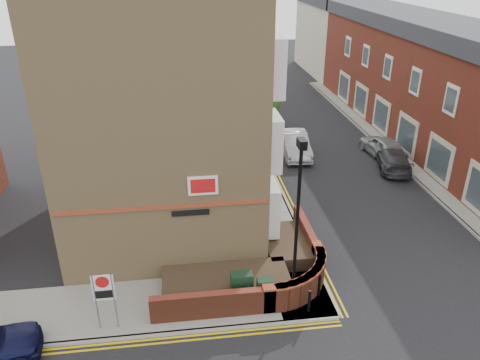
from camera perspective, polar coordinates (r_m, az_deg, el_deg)
name	(u,v)px	position (r m, az deg, el deg)	size (l,w,h in m)	color
ground	(255,327)	(17.04, 1.88, -17.42)	(120.00, 120.00, 0.00)	black
pavement_corner	(155,305)	(18.03, -10.36, -14.79)	(13.00, 3.00, 0.12)	gray
pavement_main	(246,150)	(30.81, 0.75, 3.63)	(2.00, 32.00, 0.12)	gray
pavement_far	(426,159)	(31.65, 21.72, 2.34)	(4.00, 40.00, 0.12)	gray
kerb_side	(153,335)	(16.91, -10.52, -18.08)	(13.00, 0.15, 0.12)	gray
kerb_main_near	(261,150)	(30.96, 2.59, 3.72)	(0.15, 32.00, 0.12)	gray
kerb_main_far	(396,161)	(30.74, 18.45, 2.19)	(0.15, 40.00, 0.12)	gray
yellow_lines_side	(153,342)	(16.77, -10.53, -18.80)	(13.00, 0.28, 0.01)	gold
yellow_lines_main	(265,150)	(31.03, 3.04, 3.65)	(0.28, 32.00, 0.01)	gold
corner_building	(163,93)	(20.97, -9.32, 10.40)	(8.95, 10.40, 13.60)	tan
garden_wall	(245,282)	(18.92, 0.63, -12.29)	(6.80, 6.00, 1.20)	brown
lamppost	(297,223)	(16.25, 6.96, -5.23)	(0.25, 0.50, 6.30)	black
utility_cabinet_large	(242,287)	(17.50, 0.22, -12.91)	(0.80, 0.45, 1.20)	black
utility_cabinet_small	(265,291)	(17.41, 3.04, -13.42)	(0.55, 0.40, 1.10)	black
bollard_near	(309,301)	(17.32, 8.44, -14.38)	(0.11, 0.11, 0.90)	black
bollard_far	(319,285)	(18.06, 9.64, -12.55)	(0.11, 0.11, 0.90)	black
zone_sign	(104,292)	(16.45, -16.26, -12.98)	(0.72, 0.07, 2.20)	slate
far_terrace	(428,81)	(34.51, 21.96, 11.17)	(5.40, 30.40, 8.00)	brown
far_terrace_cream	(332,34)	(53.48, 11.16, 17.10)	(5.40, 12.40, 8.00)	beige
tree_near	(251,88)	(27.51, 1.41, 11.09)	(3.64, 3.65, 6.70)	#382B1E
tree_mid	(235,54)	(35.14, -0.67, 15.15)	(4.03, 4.03, 7.42)	#382B1E
tree_far	(224,40)	(43.02, -2.02, 16.71)	(3.81, 3.81, 7.00)	#382B1E
traffic_light_assembly	(235,77)	(38.56, -0.59, 12.43)	(0.20, 0.16, 4.20)	black
silver_car_near	(295,144)	(30.23, 6.68, 4.38)	(1.56, 4.46, 1.47)	#A7AAAF
red_car_main	(266,123)	(34.28, 3.17, 6.91)	(2.04, 4.42, 1.23)	maroon
grey_car_far	(393,159)	(29.57, 18.12, 2.49)	(1.73, 4.25, 1.23)	#333438
silver_car_far	(383,146)	(31.14, 17.02, 3.95)	(1.62, 4.03, 1.37)	gray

